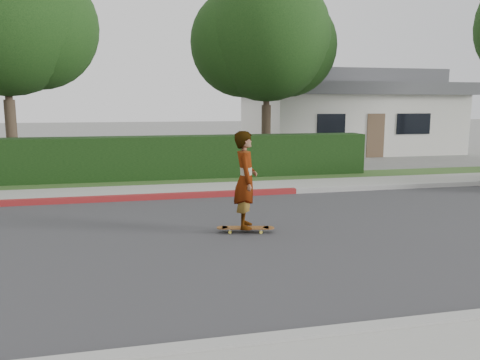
% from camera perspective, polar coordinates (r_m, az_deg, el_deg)
% --- Properties ---
extents(ground, '(120.00, 120.00, 0.00)m').
position_cam_1_polar(ground, '(9.54, 9.20, -6.46)').
color(ground, slate).
rests_on(ground, ground).
extents(road, '(60.00, 8.00, 0.01)m').
position_cam_1_polar(road, '(9.54, 9.20, -6.43)').
color(road, '#2D2D30').
rests_on(road, ground).
extents(curb_near, '(60.00, 0.20, 0.15)m').
position_cam_1_polar(curb_near, '(6.13, 24.10, -15.55)').
color(curb_near, '#9E9E99').
rests_on(curb_near, ground).
extents(curb_far, '(60.00, 0.20, 0.15)m').
position_cam_1_polar(curb_far, '(13.31, 2.66, -1.52)').
color(curb_far, '#9E9E99').
rests_on(curb_far, ground).
extents(curb_red_section, '(12.00, 0.21, 0.15)m').
position_cam_1_polar(curb_red_section, '(12.94, -19.24, -2.33)').
color(curb_red_section, maroon).
rests_on(curb_red_section, ground).
extents(sidewalk_far, '(60.00, 1.60, 0.12)m').
position_cam_1_polar(sidewalk_far, '(14.17, 1.71, -0.91)').
color(sidewalk_far, gray).
rests_on(sidewalk_far, ground).
extents(planting_strip, '(60.00, 1.60, 0.10)m').
position_cam_1_polar(planting_strip, '(15.70, 0.26, 0.06)').
color(planting_strip, '#2D4C1E').
rests_on(planting_strip, ground).
extents(hedge, '(15.00, 1.00, 1.50)m').
position_cam_1_polar(hedge, '(15.82, -10.90, 2.52)').
color(hedge, black).
rests_on(hedge, ground).
extents(tree_left, '(5.99, 5.21, 8.00)m').
position_cam_1_polar(tree_left, '(17.87, -26.85, 17.01)').
color(tree_left, '#33261C').
rests_on(tree_left, ground).
extents(tree_center, '(5.66, 4.84, 7.44)m').
position_cam_1_polar(tree_center, '(18.52, 3.08, 16.53)').
color(tree_center, '#33261C').
rests_on(tree_center, ground).
extents(house, '(10.60, 8.60, 4.30)m').
position_cam_1_polar(house, '(27.06, 12.55, 8.08)').
color(house, beige).
rests_on(house, ground).
extents(skateboard, '(1.18, 0.48, 0.11)m').
position_cam_1_polar(skateboard, '(9.43, 0.67, -5.88)').
color(skateboard, yellow).
rests_on(skateboard, ground).
extents(skateboarder, '(0.59, 0.78, 1.93)m').
position_cam_1_polar(skateboarder, '(9.22, 0.68, 0.01)').
color(skateboarder, white).
rests_on(skateboarder, skateboard).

